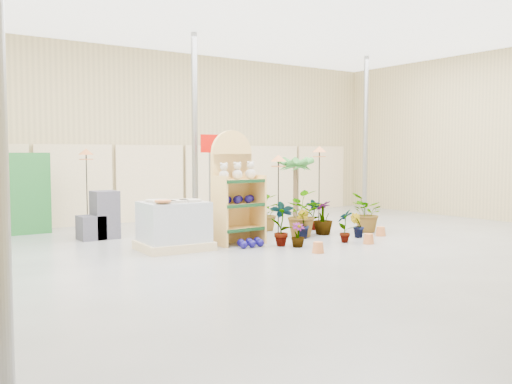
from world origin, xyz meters
TOP-DOWN VIEW (x-y plane):
  - room at (0.00, 0.91)m, footprint 15.20×12.10m
  - display_shelf at (-0.22, 1.50)m, footprint 0.96×0.62m
  - teddy_bears at (-0.20, 1.39)m, footprint 0.82×0.21m
  - gazing_balls_shelf at (-0.22, 1.37)m, footprint 0.82×0.28m
  - gazing_balls_floor at (-0.21, 0.96)m, footprint 0.63×0.39m
  - pallet_stack at (-1.56, 1.50)m, footprint 1.33×1.14m
  - charcoal_planters at (-2.21, 3.59)m, footprint 0.80×0.50m
  - trellis_stock at (-3.80, 5.20)m, footprint 2.00×0.30m
  - offer_sign at (0.10, 2.98)m, footprint 0.50×0.08m
  - bird_table_front at (0.87, 1.49)m, footprint 0.34×0.34m
  - bird_table_right at (2.39, 1.94)m, footprint 0.34×0.34m
  - bird_table_back at (-2.15, 4.57)m, footprint 0.34×0.34m
  - palm at (2.55, 3.01)m, footprint 0.70×0.70m
  - potted_plant_0 at (0.33, 0.67)m, footprint 0.55×0.55m
  - potted_plant_1 at (1.28, 1.21)m, footprint 0.33×0.38m
  - potted_plant_2 at (1.41, 1.46)m, footprint 0.90×1.00m
  - potted_plant_3 at (2.02, 1.38)m, footprint 0.52×0.52m
  - potted_plant_4 at (2.34, 2.06)m, footprint 0.42×0.46m
  - potted_plant_6 at (1.33, 2.64)m, footprint 0.65×0.74m
  - potted_plant_7 at (0.50, 0.39)m, footprint 0.33×0.33m
  - potted_plant_8 at (1.63, 0.29)m, footprint 0.38×0.29m
  - potted_plant_9 at (2.30, 0.62)m, footprint 0.36×0.37m
  - potted_plant_10 at (3.08, 1.06)m, footprint 1.04×1.06m

SIDE VIEW (x-z plane):
  - gazing_balls_floor at x=-0.21m, z-range 0.00..0.15m
  - potted_plant_7 at x=0.50m, z-range 0.00..0.46m
  - potted_plant_9 at x=2.30m, z-range 0.00..0.52m
  - potted_plant_1 at x=1.28m, z-range 0.00..0.60m
  - potted_plant_8 at x=1.63m, z-range 0.00..0.67m
  - potted_plant_4 at x=2.34m, z-range 0.00..0.73m
  - potted_plant_3 at x=2.02m, z-range 0.00..0.75m
  - potted_plant_6 at x=1.33m, z-range 0.00..0.82m
  - charcoal_planters at x=-2.21m, z-range -0.08..0.92m
  - potted_plant_0 at x=0.33m, z-range 0.00..0.88m
  - potted_plant_10 at x=3.08m, z-range 0.00..0.89m
  - pallet_stack at x=-1.56m, z-range -0.02..0.92m
  - potted_plant_2 at x=1.41m, z-range 0.00..0.98m
  - gazing_balls_shelf at x=-0.22m, z-range 0.80..0.96m
  - trellis_stock at x=-3.80m, z-range 0.00..1.80m
  - display_shelf at x=-0.22m, z-range -0.10..2.15m
  - teddy_bears at x=-0.20m, z-range 1.25..1.59m
  - palm at x=2.55m, z-range 0.63..2.42m
  - offer_sign at x=0.10m, z-range 0.47..2.67m
  - bird_table_front at x=0.87m, z-range 0.75..2.50m
  - bird_table_back at x=-2.15m, z-range 0.81..2.70m
  - bird_table_right at x=2.39m, z-range 0.83..2.78m
  - room at x=0.00m, z-range -0.14..4.56m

